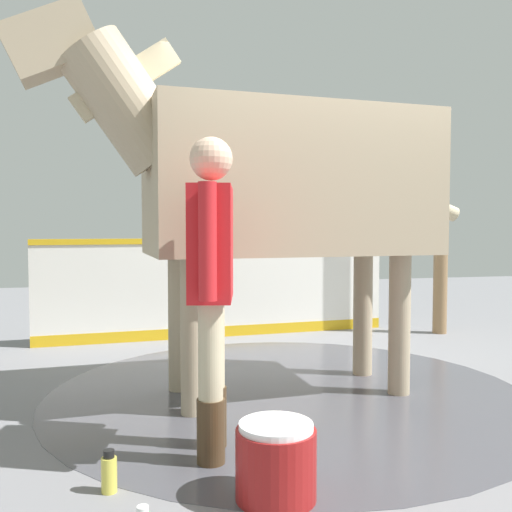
# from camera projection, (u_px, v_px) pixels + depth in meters

# --- Properties ---
(ground_plane) EXTENTS (16.00, 16.00, 0.02)m
(ground_plane) POSITION_uv_depth(u_px,v_px,m) (319.00, 383.00, 4.44)
(ground_plane) COLOR gray
(wet_patch) EXTENTS (3.59, 3.59, 0.00)m
(wet_patch) POSITION_uv_depth(u_px,v_px,m) (288.00, 391.00, 4.19)
(wet_patch) COLOR #4C4C54
(wet_patch) RESTS_ON ground
(barrier_wall) EXTENTS (4.01, 0.34, 1.12)m
(barrier_wall) POSITION_uv_depth(u_px,v_px,m) (220.00, 291.00, 6.28)
(barrier_wall) COLOR white
(barrier_wall) RESTS_ON ground
(roof_post_far) EXTENTS (0.16, 0.16, 2.60)m
(roof_post_far) POSITION_uv_depth(u_px,v_px,m) (441.00, 222.00, 6.44)
(roof_post_far) COLOR olive
(roof_post_far) RESTS_ON ground
(horse) EXTENTS (3.44, 1.17, 2.71)m
(horse) POSITION_uv_depth(u_px,v_px,m) (273.00, 181.00, 4.07)
(horse) COLOR tan
(horse) RESTS_ON ground
(handler) EXTENTS (0.32, 0.67, 1.72)m
(handler) POSITION_uv_depth(u_px,v_px,m) (212.00, 272.00, 2.98)
(handler) COLOR #47331E
(handler) RESTS_ON ground
(wash_bucket) EXTENTS (0.37, 0.37, 0.35)m
(wash_bucket) POSITION_uv_depth(u_px,v_px,m) (276.00, 461.00, 2.53)
(wash_bucket) COLOR maroon
(wash_bucket) RESTS_ON ground
(bottle_shampoo) EXTENTS (0.07, 0.07, 0.20)m
(bottle_shampoo) POSITION_uv_depth(u_px,v_px,m) (109.00, 473.00, 2.60)
(bottle_shampoo) COLOR #D8CC4C
(bottle_shampoo) RESTS_ON ground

